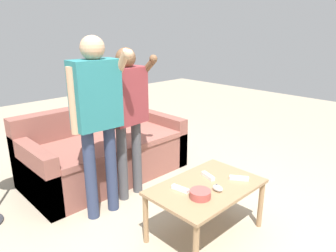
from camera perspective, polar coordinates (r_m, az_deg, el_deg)
ground_plane at (r=2.90m, az=7.57°, el=-18.13°), size 12.00×12.00×0.00m
couch at (r=3.74m, az=-11.56°, el=-4.71°), size 1.80×0.93×0.80m
coffee_table at (r=2.63m, az=7.00°, el=-11.84°), size 0.92×0.60×0.46m
snack_bowl at (r=2.41m, az=5.90°, el=-12.27°), size 0.16×0.16×0.06m
game_remote_nunchuk at (r=2.52m, az=9.06°, el=-11.15°), size 0.06×0.09×0.05m
player_center at (r=3.04m, az=-7.34°, el=3.45°), size 0.46×0.31×1.51m
player_left at (r=2.74m, az=-12.87°, el=3.16°), size 0.48×0.39×1.63m
game_remote_wand_near at (r=2.72m, az=7.33°, el=-9.03°), size 0.08×0.15×0.03m
game_remote_wand_far at (r=2.50m, az=2.27°, el=-11.38°), size 0.06×0.16×0.03m
game_remote_wand_spare at (r=2.73m, az=12.85°, el=-9.25°), size 0.12×0.15×0.03m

